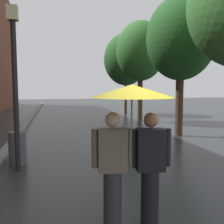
# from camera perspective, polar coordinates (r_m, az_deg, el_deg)

# --- Properties ---
(ground_plane) EXTENTS (80.00, 80.00, 0.00)m
(ground_plane) POSITION_cam_1_polar(r_m,az_deg,el_deg) (4.22, 14.03, -22.71)
(ground_plane) COLOR #26282B
(kerb_strip) EXTENTS (0.30, 36.00, 0.12)m
(kerb_strip) POSITION_cam_1_polar(r_m,az_deg,el_deg) (13.51, -19.12, -2.88)
(kerb_strip) COLOR slate
(kerb_strip) RESTS_ON ground
(street_tree_1) EXTENTS (2.75, 2.75, 5.59)m
(street_tree_1) POSITION_cam_1_polar(r_m,az_deg,el_deg) (10.72, 15.38, 15.71)
(street_tree_1) COLOR #473323
(street_tree_1) RESTS_ON ground
(street_tree_2) EXTENTS (2.78, 2.78, 5.72)m
(street_tree_2) POSITION_cam_1_polar(r_m,az_deg,el_deg) (14.72, 6.50, 13.50)
(street_tree_2) COLOR #473323
(street_tree_2) RESTS_ON ground
(street_tree_3) EXTENTS (3.18, 3.18, 5.84)m
(street_tree_3) POSITION_cam_1_polar(r_m,az_deg,el_deg) (18.53, 3.16, 11.78)
(street_tree_3) COLOR #473323
(street_tree_3) RESTS_ON ground
(couple_under_umbrella) EXTENTS (1.18, 1.18, 2.03)m
(couple_under_umbrella) POSITION_cam_1_polar(r_m,az_deg,el_deg) (3.54, 4.49, -4.17)
(couple_under_umbrella) COLOR #2D2D33
(couple_under_umbrella) RESTS_ON ground
(street_lamp_post) EXTENTS (0.24, 0.24, 3.81)m
(street_lamp_post) POSITION_cam_1_polar(r_m,az_deg,el_deg) (6.25, -21.21, 7.71)
(street_lamp_post) COLOR black
(street_lamp_post) RESTS_ON ground
(litter_bin) EXTENTS (0.44, 0.44, 0.85)m
(litter_bin) POSITION_cam_1_polar(r_m,az_deg,el_deg) (6.99, -20.66, -7.67)
(litter_bin) COLOR #4C4C51
(litter_bin) RESTS_ON ground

